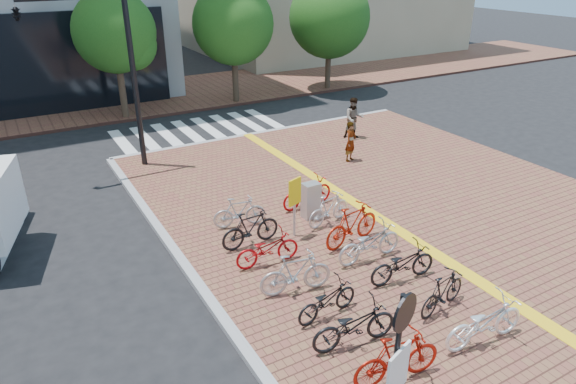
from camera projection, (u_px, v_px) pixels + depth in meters
ground at (387, 288)px, 12.60m from camera, size 120.00×120.00×0.00m
kerb_north at (267, 132)px, 23.36m from camera, size 14.00×0.25×0.15m
far_sidewalk at (146, 97)px, 29.08m from camera, size 70.00×8.00×0.15m
crosswalk at (199, 131)px, 23.83m from camera, size 7.50×4.00×0.01m
street_trees at (252, 25)px, 26.87m from camera, size 16.20×4.60×6.35m
bike_0 at (397, 358)px, 9.44m from camera, size 1.86×0.78×1.08m
bike_1 at (354, 325)px, 10.36m from camera, size 1.94×0.90×0.98m
bike_2 at (327, 300)px, 11.22m from camera, size 1.65×0.73×0.84m
bike_3 at (296, 273)px, 11.98m from camera, size 1.82×0.83×1.06m
bike_4 at (267, 249)px, 13.12m from camera, size 1.77×0.72×0.91m
bike_5 at (250, 228)px, 13.95m from camera, size 1.77×0.58×1.05m
bike_6 at (239, 212)px, 14.95m from camera, size 1.62×0.75×0.94m
bike_7 at (485, 322)px, 10.41m from camera, size 2.00×0.86×1.02m
bike_8 at (443, 292)px, 11.40m from camera, size 1.64×0.75×0.95m
bike_9 at (403, 263)px, 12.45m from camera, size 1.86×0.80×0.95m
bike_10 at (369, 243)px, 13.29m from camera, size 1.94×0.69×1.01m
bike_11 at (352, 225)px, 14.02m from camera, size 2.01×0.86×1.17m
bike_12 at (329, 209)px, 15.10m from camera, size 1.67×0.76×0.97m
bike_13 at (307, 192)px, 16.16m from camera, size 1.86×0.77×0.96m
pedestrian_a at (351, 142)px, 19.66m from camera, size 0.67×0.58×1.55m
pedestrian_b at (354, 118)px, 22.11m from camera, size 1.06×0.97×1.77m
utility_box at (311, 200)px, 15.46m from camera, size 0.52×0.38×1.11m
yellow_sign at (295, 197)px, 14.10m from camera, size 0.47×0.21×1.78m
notice_sign at (398, 361)px, 7.34m from camera, size 0.57×0.23×3.17m
traffic_light_pole at (83, 44)px, 17.03m from camera, size 3.57×1.37×6.64m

